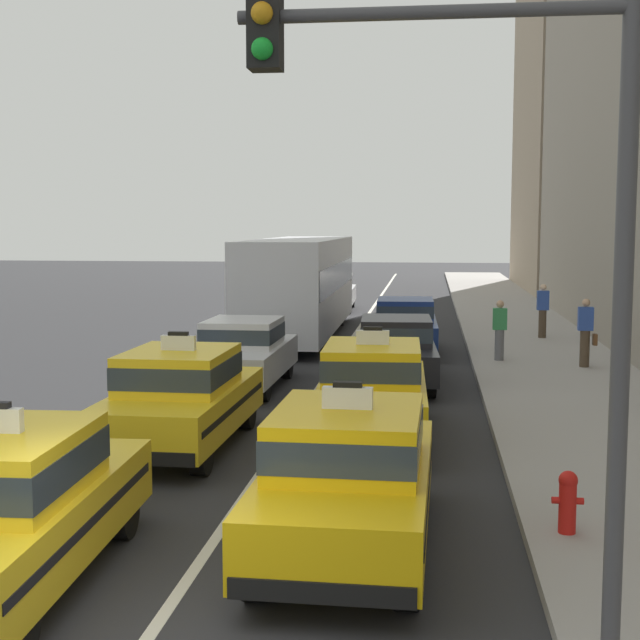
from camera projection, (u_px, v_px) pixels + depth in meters
name	position (u px, v px, depth m)	size (l,w,h in m)	color
lane_stripe_left_right	(346.00, 346.00, 27.04)	(0.14, 80.00, 0.01)	silver
sidewalk_curb	(559.00, 376.00, 21.42)	(4.00, 90.00, 0.15)	#9E9993
taxi_left_nearest	(2.00, 506.00, 8.96)	(1.99, 4.63, 1.96)	black
taxi_left_second	(181.00, 396.00, 14.66)	(1.89, 4.59, 1.96)	black
sedan_left_third	(244.00, 351.00, 20.07)	(1.81, 4.32, 1.58)	black
bus_left_fourth	(300.00, 282.00, 29.17)	(2.60, 11.22, 3.22)	black
sedan_left_fifth	(333.00, 291.00, 38.31)	(1.91, 4.36, 1.58)	black
taxi_right_nearest	(348.00, 475.00, 10.08)	(1.90, 4.59, 1.96)	black
taxi_right_second	(373.00, 388.00, 15.36)	(1.93, 4.60, 1.96)	black
sedan_right_third	(396.00, 349.00, 20.40)	(1.96, 4.38, 1.58)	black
sedan_right_fourth	(405.00, 324.00, 25.51)	(1.86, 4.34, 1.58)	black
pedestrian_near_crosswalk	(543.00, 311.00, 27.89)	(0.36, 0.24, 1.68)	#473828
pedestrian_mid_block	(500.00, 330.00, 23.29)	(0.36, 0.24, 1.57)	slate
pedestrian_by_storefront	(586.00, 333.00, 22.17)	(0.47, 0.24, 1.71)	#473828
fire_hydrant	(568.00, 499.00, 10.26)	(0.36, 0.22, 0.73)	red
traffic_light_pole	(489.00, 206.00, 6.46)	(2.87, 0.33, 5.58)	#47474C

